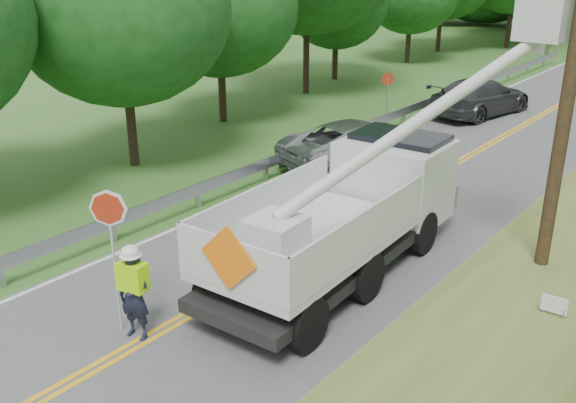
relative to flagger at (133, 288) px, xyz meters
The scene contains 9 objects.
ground 1.93m from the flagger, 82.60° to the right, with size 140.00×140.00×0.00m, color #31601C.
road 12.44m from the flagger, 89.04° to the left, with size 7.20×96.00×0.03m.
guardrail 13.85m from the flagger, 105.98° to the left, with size 0.18×48.00×0.77m.
flagger is the anchor object (origin of this frame).
bucket_truck 5.95m from the flagger, 73.33° to the left, with size 4.88×7.75×7.34m.
suv_silver 11.58m from the flagger, 100.59° to the left, with size 2.69×5.83×1.62m, color #A2A5AA.
suv_darkgrey 21.08m from the flagger, 95.52° to the left, with size 2.26×5.55×1.61m, color #3E4146.
stop_sign_permanent 16.34m from the flagger, 103.66° to the left, with size 0.39×0.37×2.41m.
yard_sign 8.09m from the flagger, 40.50° to the left, with size 0.50×0.06×0.72m.
Camera 1 is at (8.64, -4.87, 6.99)m, focal length 40.12 mm.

